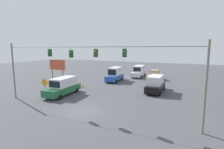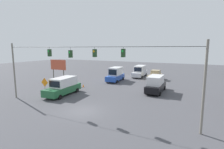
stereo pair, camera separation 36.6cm
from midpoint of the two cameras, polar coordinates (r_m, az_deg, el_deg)
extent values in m
plane|color=#47474C|center=(20.28, -9.60, -11.71)|extent=(140.00, 140.00, 0.00)
cylinder|color=slate|center=(15.73, 27.69, -4.00)|extent=(0.20, 0.20, 7.67)
cylinder|color=slate|center=(27.92, -29.78, 0.95)|extent=(0.20, 0.20, 7.67)
cylinder|color=black|center=(19.09, -10.04, 8.85)|extent=(23.59, 0.04, 0.04)
cube|color=#1E3D1E|center=(16.71, 3.52, 7.03)|extent=(0.32, 0.36, 0.80)
cylinder|color=black|center=(16.71, 3.53, 8.71)|extent=(0.03, 0.03, 0.18)
cylinder|color=green|center=(16.53, 3.27, 7.63)|extent=(0.20, 0.02, 0.20)
cube|color=#1E3D1E|center=(18.19, -5.89, 6.97)|extent=(0.32, 0.36, 0.81)
cylinder|color=black|center=(18.19, -5.91, 8.60)|extent=(0.03, 0.03, 0.23)
cylinder|color=orange|center=(18.03, -6.22, 7.53)|extent=(0.20, 0.02, 0.20)
cube|color=#1E3D1E|center=(20.08, -13.69, 6.55)|extent=(0.32, 0.36, 0.83)
cylinder|color=black|center=(20.07, -13.75, 8.22)|extent=(0.03, 0.03, 0.35)
cylinder|color=green|center=(19.93, -14.06, 7.06)|extent=(0.20, 0.02, 0.20)
cube|color=#1E3D1E|center=(22.27, -20.07, 6.66)|extent=(0.32, 0.36, 0.86)
cylinder|color=black|center=(22.26, -20.15, 8.08)|extent=(0.03, 0.03, 0.25)
cylinder|color=green|center=(22.13, -20.45, 7.13)|extent=(0.20, 0.02, 0.20)
cube|color=silver|center=(43.85, 8.47, 0.41)|extent=(2.87, 7.59, 1.00)
cube|color=silver|center=(44.06, 8.61, 2.00)|extent=(2.46, 4.91, 1.38)
cube|color=black|center=(41.75, 7.88, 1.66)|extent=(1.79, 0.17, 0.97)
cylinder|color=black|center=(41.88, 6.21, -0.63)|extent=(0.27, 0.66, 0.64)
cylinder|color=black|center=(41.36, 9.21, -0.80)|extent=(0.27, 0.66, 0.64)
cylinder|color=black|center=(46.50, 7.78, 0.26)|extent=(0.27, 0.66, 0.64)
cylinder|color=black|center=(46.03, 10.49, 0.11)|extent=(0.27, 0.66, 0.64)
cube|color=#234CB2|center=(37.30, 0.59, -0.93)|extent=(2.78, 6.30, 1.00)
cube|color=silver|center=(37.39, 0.76, 1.12)|extent=(2.39, 4.09, 1.62)
cube|color=black|center=(35.57, -0.33, 0.73)|extent=(1.76, 0.19, 1.13)
cylinder|color=black|center=(35.98, -2.16, -2.10)|extent=(0.28, 0.66, 0.64)
cylinder|color=black|center=(35.18, 1.16, -2.34)|extent=(0.28, 0.66, 0.64)
cylinder|color=black|center=(39.61, 0.09, -1.11)|extent=(0.28, 0.66, 0.64)
cylinder|color=black|center=(38.89, 3.14, -1.30)|extent=(0.28, 0.66, 0.64)
cube|color=tan|center=(39.96, 13.27, -0.60)|extent=(2.20, 5.50, 0.90)
cube|color=tan|center=(40.45, 13.56, 0.79)|extent=(1.89, 2.03, 0.90)
cube|color=black|center=(41.40, 13.92, 0.95)|extent=(1.57, 0.09, 0.63)
cylinder|color=black|center=(41.48, 15.21, -0.97)|extent=(0.25, 0.65, 0.64)
cylinder|color=black|center=(41.97, 12.61, -0.76)|extent=(0.25, 0.65, 0.64)
cylinder|color=black|center=(38.11, 13.95, -1.75)|extent=(0.25, 0.65, 0.64)
cylinder|color=black|center=(38.64, 11.14, -1.52)|extent=(0.25, 0.65, 0.64)
cube|color=black|center=(29.08, 13.67, -3.91)|extent=(2.32, 6.40, 1.00)
cube|color=silver|center=(28.55, 13.63, -1.74)|extent=(2.09, 4.11, 1.35)
cube|color=black|center=(30.53, 14.39, -1.11)|extent=(1.74, 0.06, 0.94)
cylinder|color=black|center=(31.00, 16.37, -4.20)|extent=(0.23, 0.64, 0.64)
cylinder|color=black|center=(31.38, 12.44, -3.90)|extent=(0.23, 0.64, 0.64)
cylinder|color=black|center=(27.03, 15.03, -6.01)|extent=(0.23, 0.64, 0.64)
cylinder|color=black|center=(27.46, 10.55, -5.62)|extent=(0.23, 0.64, 0.64)
cube|color=#236038|center=(27.44, -16.18, -4.76)|extent=(2.88, 6.77, 1.00)
cube|color=silver|center=(27.46, -15.87, -2.29)|extent=(2.48, 4.39, 1.30)
cube|color=black|center=(25.84, -18.68, -3.09)|extent=(1.83, 0.19, 0.91)
cylinder|color=black|center=(26.68, -20.90, -6.48)|extent=(0.28, 0.66, 0.64)
cylinder|color=black|center=(25.24, -16.99, -7.13)|extent=(0.28, 0.66, 0.64)
cylinder|color=black|center=(29.89, -15.42, -4.63)|extent=(0.28, 0.66, 0.64)
cylinder|color=black|center=(28.61, -11.71, -5.08)|extent=(0.28, 0.66, 0.64)
cone|color=orange|center=(27.28, -18.18, -6.11)|extent=(0.31, 0.31, 0.55)
cone|color=orange|center=(29.71, -13.65, -4.72)|extent=(0.31, 0.31, 0.55)
cone|color=orange|center=(32.13, -9.84, -3.60)|extent=(0.31, 0.31, 0.55)
cylinder|color=#4C473D|center=(36.39, -15.97, -0.71)|extent=(0.16, 0.16, 2.65)
cylinder|color=#4C473D|center=(38.29, -19.05, -0.40)|extent=(0.16, 0.16, 2.65)
cube|color=#BF4C33|center=(37.04, -17.72, 3.03)|extent=(3.96, 0.12, 2.04)
cylinder|color=slate|center=(26.69, -21.41, -5.22)|extent=(0.06, 0.06, 1.80)
cube|color=orange|center=(26.42, -21.56, -2.47)|extent=(1.27, 0.04, 1.27)
camera|label=1|loc=(0.18, -90.39, -0.06)|focal=28.00mm
camera|label=2|loc=(0.18, 89.61, 0.06)|focal=28.00mm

